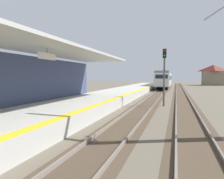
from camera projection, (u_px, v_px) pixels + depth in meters
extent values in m
cube|color=#B7B5AD|center=(94.00, 101.00, 17.07)|extent=(5.00, 80.00, 0.90)
cube|color=yellow|center=(118.00, 97.00, 16.32)|extent=(0.50, 80.00, 0.01)
cube|color=#B2B2AD|center=(11.00, 40.00, 8.49)|extent=(4.40, 24.00, 0.16)
cube|color=white|center=(47.00, 56.00, 10.29)|extent=(0.08, 1.40, 0.36)
cylinder|color=#333333|center=(47.00, 50.00, 10.27)|extent=(0.03, 0.03, 0.27)
cube|color=#4C3D2D|center=(149.00, 103.00, 19.47)|extent=(2.34, 120.00, 0.01)
cube|color=slate|center=(142.00, 102.00, 19.69)|extent=(0.08, 120.00, 0.15)
cube|color=slate|center=(156.00, 102.00, 19.23)|extent=(0.08, 120.00, 0.15)
cube|color=#4C3D2D|center=(184.00, 104.00, 18.37)|extent=(2.34, 120.00, 0.01)
cube|color=slate|center=(176.00, 103.00, 18.60)|extent=(0.08, 120.00, 0.15)
cube|color=slate|center=(192.00, 104.00, 18.14)|extent=(0.08, 120.00, 0.15)
cube|color=silver|center=(164.00, 79.00, 44.14)|extent=(2.90, 18.00, 2.70)
cube|color=slate|center=(164.00, 73.00, 44.03)|extent=(2.67, 18.00, 0.44)
cube|color=black|center=(161.00, 78.00, 35.60)|extent=(2.32, 0.06, 1.21)
cube|color=silver|center=(161.00, 83.00, 34.92)|extent=(2.78, 1.60, 1.49)
cube|color=black|center=(171.00, 78.00, 43.64)|extent=(0.04, 15.84, 0.86)
cylinder|color=#333333|center=(165.00, 70.00, 47.39)|extent=(0.06, 0.06, 0.90)
cube|color=black|center=(162.00, 88.00, 38.73)|extent=(2.17, 2.20, 0.72)
cube|color=black|center=(165.00, 86.00, 49.78)|extent=(2.17, 2.20, 0.72)
cylinder|color=#4C4C4C|center=(164.00, 82.00, 17.10)|extent=(0.16, 0.16, 4.40)
cube|color=black|center=(165.00, 53.00, 16.92)|extent=(0.32, 0.24, 0.80)
sphere|color=red|center=(165.00, 51.00, 16.77)|extent=(0.16, 0.16, 0.16)
sphere|color=green|center=(164.00, 56.00, 16.80)|extent=(0.16, 0.16, 0.16)
cube|color=#7F705B|center=(213.00, 78.00, 59.07)|extent=(6.00, 4.80, 4.40)
pyramid|color=maroon|center=(213.00, 68.00, 58.85)|extent=(6.60, 5.28, 2.00)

